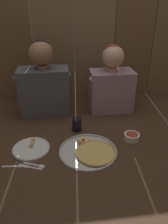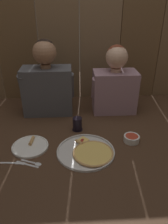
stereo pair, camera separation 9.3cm
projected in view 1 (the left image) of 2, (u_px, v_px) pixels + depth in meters
ground_plane at (86, 142)px, 1.51m from camera, size 3.20×3.20×0.00m
pizza_tray at (91, 151)px, 1.40m from camera, size 0.38×0.38×0.03m
dinner_plate at (31, 148)px, 1.43m from camera, size 0.24×0.24×0.03m
drinking_glass at (77, 124)px, 1.62m from camera, size 0.08×0.08×0.10m
dipping_bowl at (132, 136)px, 1.52m from camera, size 0.11×0.11×0.04m
table_fork at (14, 166)px, 1.29m from camera, size 0.13×0.03×0.01m
table_knife at (30, 167)px, 1.28m from camera, size 0.15×0.07×0.01m
table_spoon at (38, 165)px, 1.29m from camera, size 0.14×0.07×0.01m
diner_left at (44, 83)px, 1.75m from camera, size 0.44×0.22×0.61m
diner_right at (112, 82)px, 1.83m from camera, size 0.40×0.22×0.56m
wooden_backdrop_wall at (74, 38)px, 1.93m from camera, size 2.19×0.03×1.14m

